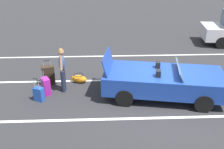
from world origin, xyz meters
TOP-DOWN VIEW (x-y plane):
  - ground_plane at (0.00, 0.00)m, footprint 80.00×80.00m
  - lot_line_near at (0.00, -1.36)m, footprint 18.00×0.12m
  - lot_line_mid at (0.00, 1.34)m, footprint 18.00×0.12m
  - lot_line_far at (0.00, 4.04)m, footprint 18.00×0.12m
  - convertible_car at (0.20, -0.04)m, footprint 4.38×2.47m
  - suitcase_large_black at (-4.21, 1.14)m, footprint 0.54×0.41m
  - suitcase_medium_bright at (-4.16, 0.35)m, footprint 0.40×0.47m
  - suitcase_small_carryon at (-4.31, -0.13)m, footprint 0.39×0.33m
  - duffel_bag at (-3.04, 1.22)m, footprint 0.70×0.50m
  - traveler_person at (-3.55, 0.59)m, footprint 0.22×0.60m

SIDE VIEW (x-z plane):
  - ground_plane at x=0.00m, z-range 0.00..0.00m
  - lot_line_near at x=0.00m, z-range 0.00..0.00m
  - lot_line_mid at x=0.00m, z-range 0.00..0.00m
  - lot_line_far at x=0.00m, z-range 0.00..0.00m
  - duffel_bag at x=-3.04m, z-range -0.01..0.33m
  - suitcase_small_carryon at x=-4.31m, z-range -0.19..0.69m
  - suitcase_medium_bright at x=-4.16m, z-range -0.17..0.80m
  - suitcase_large_black at x=-4.21m, z-range -0.11..0.85m
  - convertible_car at x=0.20m, z-range -0.17..1.36m
  - traveler_person at x=-3.55m, z-range 0.10..1.76m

